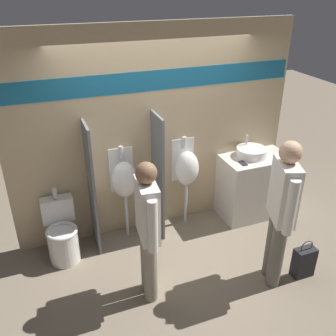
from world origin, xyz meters
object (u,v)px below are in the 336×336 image
cell_phone (243,163)px  urinal_far (186,168)px  sink_basin (252,152)px  toilet (62,236)px  person_in_vest (148,227)px  person_with_lanyard (281,209)px  shopping_bag (304,262)px  urinal_near_counter (124,179)px

cell_phone → urinal_far: size_ratio=0.11×
sink_basin → urinal_far: (-0.94, 0.08, -0.12)m
toilet → person_in_vest: bearing=-50.1°
cell_phone → person_in_vest: bearing=-152.0°
toilet → sink_basin: bearing=1.6°
person_in_vest → person_with_lanyard: bearing=-95.8°
urinal_far → toilet: (-1.71, -0.15, -0.54)m
urinal_far → shopping_bag: size_ratio=2.55×
urinal_far → urinal_near_counter: bearing=180.0°
person_in_vest → urinal_far: bearing=-33.1°
toilet → shopping_bag: 2.89m
urinal_near_counter → shopping_bag: (1.71, -1.49, -0.66)m
person_in_vest → person_with_lanyard: 1.41m
cell_phone → urinal_far: (-0.71, 0.25, -0.06)m
cell_phone → shopping_bag: size_ratio=0.28×
urinal_near_counter → person_with_lanyard: 1.94m
sink_basin → shopping_bag: bearing=-93.7°
shopping_bag → sink_basin: bearing=86.3°
toilet → shopping_bag: (2.56, -1.33, -0.12)m
urinal_far → shopping_bag: bearing=-60.2°
urinal_near_counter → urinal_far: size_ratio=1.00×
cell_phone → toilet: 2.50m
urinal_far → toilet: 1.80m
cell_phone → person_in_vest: (-1.62, -0.86, -0.03)m
cell_phone → person_with_lanyard: 1.18m
urinal_near_counter → urinal_far: bearing=0.0°
person_in_vest → person_with_lanyard: person_with_lanyard is taller
person_in_vest → person_with_lanyard: size_ratio=0.93×
toilet → person_with_lanyard: bearing=-29.8°
toilet → urinal_far: bearing=5.2°
urinal_near_counter → person_with_lanyard: size_ratio=0.73×
cell_phone → urinal_near_counter: (-1.57, 0.25, -0.06)m
toilet → person_in_vest: 1.37m
person_in_vest → shopping_bag: (1.76, -0.37, -0.70)m
cell_phone → toilet: cell_phone is taller
person_with_lanyard → sink_basin: bearing=1.0°
sink_basin → urinal_near_counter: bearing=177.4°
toilet → cell_phone: bearing=-2.3°
urinal_far → person_with_lanyard: (0.48, -1.40, 0.10)m
sink_basin → urinal_far: size_ratio=0.33×
urinal_far → person_in_vest: bearing=-129.1°
sink_basin → person_in_vest: 2.12m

